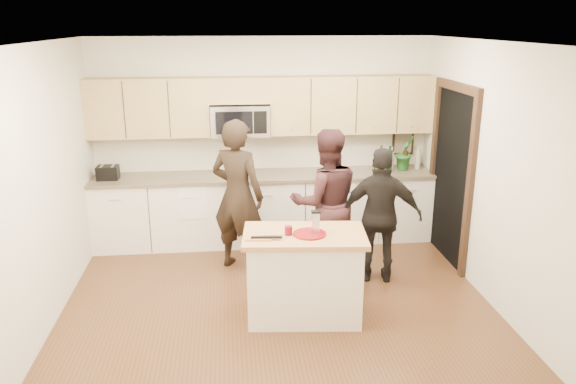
{
  "coord_description": "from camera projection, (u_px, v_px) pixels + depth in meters",
  "views": [
    {
      "loc": [
        -0.47,
        -5.47,
        2.89
      ],
      "look_at": [
        0.16,
        0.35,
        1.1
      ],
      "focal_mm": 35.0,
      "sensor_mm": 36.0,
      "label": 1
    }
  ],
  "objects": [
    {
      "name": "back_cabinetry",
      "position": [
        266.0,
        208.0,
        7.57
      ],
      "size": [
        4.5,
        0.66,
        0.94
      ],
      "color": "white",
      "rests_on": "ground"
    },
    {
      "name": "room_shell",
      "position": [
        276.0,
        142.0,
        5.59
      ],
      "size": [
        4.52,
        4.02,
        2.71
      ],
      "color": "beige",
      "rests_on": "ground"
    },
    {
      "name": "woman_right",
      "position": [
        381.0,
        216.0,
        6.32
      ],
      "size": [
        0.98,
        0.58,
        1.56
      ],
      "primitive_type": "imported",
      "rotation": [
        0.0,
        0.0,
        2.91
      ],
      "color": "black",
      "rests_on": "ground"
    },
    {
      "name": "red_plate",
      "position": [
        310.0,
        234.0,
        5.45
      ],
      "size": [
        0.32,
        0.32,
        0.02
      ],
      "primitive_type": "cylinder",
      "color": "maroon",
      "rests_on": "island"
    },
    {
      "name": "knife",
      "position": [
        272.0,
        236.0,
        5.37
      ],
      "size": [
        0.22,
        0.04,
        0.01
      ],
      "primitive_type": "cube",
      "rotation": [
        0.0,
        0.0,
        -0.1
      ],
      "color": "silver",
      "rests_on": "cutting_board"
    },
    {
      "name": "woman_center",
      "position": [
        326.0,
        202.0,
        6.51
      ],
      "size": [
        0.89,
        0.72,
        1.73
      ],
      "primitive_type": "imported",
      "rotation": [
        0.0,
        0.0,
        3.21
      ],
      "color": "#31181A",
      "rests_on": "ground"
    },
    {
      "name": "island",
      "position": [
        304.0,
        275.0,
        5.61
      ],
      "size": [
        1.26,
        0.81,
        0.9
      ],
      "rotation": [
        0.0,
        0.0,
        -0.1
      ],
      "color": "white",
      "rests_on": "ground"
    },
    {
      "name": "orchid",
      "position": [
        405.0,
        152.0,
        7.58
      ],
      "size": [
        0.33,
        0.3,
        0.48
      ],
      "primitive_type": "imported",
      "rotation": [
        0.0,
        0.0,
        0.41
      ],
      "color": "#2C6E2C",
      "rests_on": "back_cabinetry"
    },
    {
      "name": "floor",
      "position": [
        277.0,
        298.0,
        6.1
      ],
      "size": [
        4.5,
        4.5,
        0.0
      ],
      "primitive_type": "plane",
      "color": "#55331D",
      "rests_on": "ground"
    },
    {
      "name": "dish_towel",
      "position": [
        192.0,
        191.0,
        7.19
      ],
      "size": [
        0.34,
        0.6,
        0.48
      ],
      "color": "white",
      "rests_on": "ground"
    },
    {
      "name": "framed_picture",
      "position": [
        403.0,
        141.0,
        7.81
      ],
      "size": [
        0.3,
        0.03,
        0.38
      ],
      "color": "black",
      "rests_on": "ground"
    },
    {
      "name": "cutting_board",
      "position": [
        259.0,
        237.0,
        5.36
      ],
      "size": [
        0.27,
        0.2,
        0.02
      ],
      "primitive_type": "cube",
      "rotation": [
        0.0,
        0.0,
        -0.1
      ],
      "color": "#BA824D",
      "rests_on": "island"
    },
    {
      "name": "microwave",
      "position": [
        240.0,
        120.0,
        7.29
      ],
      "size": [
        0.76,
        0.41,
        0.4
      ],
      "color": "silver",
      "rests_on": "ground"
    },
    {
      "name": "toaster",
      "position": [
        108.0,
        173.0,
        7.18
      ],
      "size": [
        0.27,
        0.21,
        0.18
      ],
      "color": "black",
      "rests_on": "back_cabinetry"
    },
    {
      "name": "doorway",
      "position": [
        452.0,
        169.0,
        6.85
      ],
      "size": [
        0.06,
        1.25,
        2.2
      ],
      "color": "black",
      "rests_on": "ground"
    },
    {
      "name": "drink_glass",
      "position": [
        288.0,
        230.0,
        5.43
      ],
      "size": [
        0.07,
        0.07,
        0.09
      ],
      "primitive_type": "cylinder",
      "color": "maroon",
      "rests_on": "island"
    },
    {
      "name": "woman_left",
      "position": [
        238.0,
        195.0,
        6.62
      ],
      "size": [
        0.8,
        0.72,
        1.82
      ],
      "primitive_type": "imported",
      "rotation": [
        0.0,
        0.0,
        2.61
      ],
      "color": "black",
      "rests_on": "ground"
    },
    {
      "name": "tongs",
      "position": [
        266.0,
        237.0,
        5.31
      ],
      "size": [
        0.29,
        0.06,
        0.02
      ],
      "primitive_type": "cube",
      "rotation": [
        0.0,
        0.0,
        -0.1
      ],
      "color": "black",
      "rests_on": "cutting_board"
    },
    {
      "name": "box_grater",
      "position": [
        316.0,
        222.0,
        5.43
      ],
      "size": [
        0.08,
        0.06,
        0.22
      ],
      "color": "silver",
      "rests_on": "red_plate"
    },
    {
      "name": "upper_cabinetry",
      "position": [
        266.0,
        104.0,
        7.31
      ],
      "size": [
        4.5,
        0.33,
        0.75
      ],
      "color": "tan",
      "rests_on": "ground"
    },
    {
      "name": "bottle_cluster",
      "position": [
        396.0,
        158.0,
        7.58
      ],
      "size": [
        0.6,
        0.22,
        0.36
      ],
      "color": "#332109",
      "rests_on": "back_cabinetry"
    }
  ]
}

